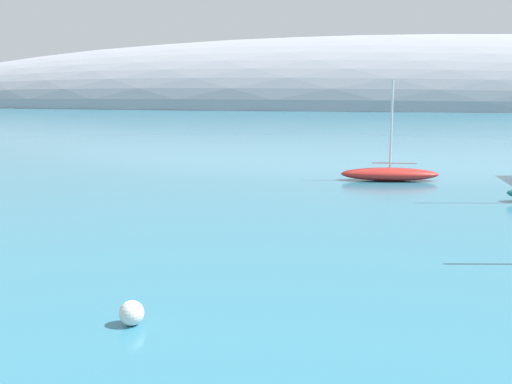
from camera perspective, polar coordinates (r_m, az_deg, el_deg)
name	(u,v)px	position (r m, az deg, el deg)	size (l,w,h in m)	color
distant_ridge	(415,108)	(185.93, 14.24, 7.43)	(331.00, 54.60, 40.74)	#999EA8
sailboat_red_mid_mooring	(390,174)	(46.97, 12.06, 1.65)	(7.23, 2.54, 7.28)	red
mooring_buoy_white	(132,313)	(19.23, -11.25, -10.74)	(0.75, 0.75, 0.75)	silver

